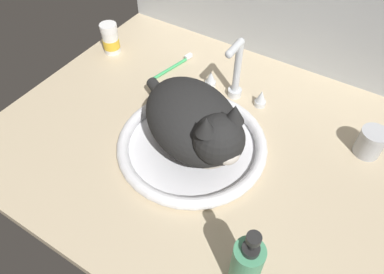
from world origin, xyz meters
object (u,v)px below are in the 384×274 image
(toothbrush, at_px, (173,67))
(soap_pump_bottle, at_px, (246,266))
(sink_basin, at_px, (192,144))
(cat, at_px, (197,124))
(faucet, at_px, (236,76))
(metal_jar, at_px, (371,142))
(pill_bottle, at_px, (111,39))

(toothbrush, bearing_deg, soap_pump_bottle, -44.91)
(soap_pump_bottle, bearing_deg, toothbrush, 135.09)
(sink_basin, xyz_separation_m, cat, (0.02, -0.01, 0.09))
(faucet, xyz_separation_m, metal_jar, (0.38, -0.01, -0.04))
(sink_basin, xyz_separation_m, toothbrush, (-0.22, 0.25, -0.01))
(soap_pump_bottle, bearing_deg, faucet, 119.06)
(faucet, distance_m, pill_bottle, 0.45)
(cat, distance_m, soap_pump_bottle, 0.33)
(sink_basin, bearing_deg, metal_jar, 29.84)
(pill_bottle, bearing_deg, metal_jar, 0.15)
(metal_jar, relative_size, toothbrush, 0.43)
(cat, height_order, metal_jar, cat)
(metal_jar, bearing_deg, toothbrush, 177.45)
(faucet, relative_size, metal_jar, 2.63)
(faucet, height_order, metal_jar, faucet)
(metal_jar, bearing_deg, faucet, 178.27)
(faucet, relative_size, soap_pump_bottle, 1.03)
(pill_bottle, bearing_deg, cat, -26.00)
(pill_bottle, relative_size, toothbrush, 0.58)
(sink_basin, height_order, cat, cat)
(cat, relative_size, pill_bottle, 3.84)
(sink_basin, bearing_deg, pill_bottle, 154.12)
(cat, bearing_deg, toothbrush, 133.54)
(toothbrush, bearing_deg, faucet, -3.93)
(faucet, bearing_deg, metal_jar, -1.73)
(soap_pump_bottle, bearing_deg, pill_bottle, 147.28)
(cat, bearing_deg, sink_basin, 151.24)
(soap_pump_bottle, relative_size, toothbrush, 1.09)
(sink_basin, distance_m, cat, 0.10)
(pill_bottle, bearing_deg, sink_basin, -25.88)
(faucet, xyz_separation_m, cat, (0.02, -0.24, 0.03))
(soap_pump_bottle, distance_m, toothbrush, 0.69)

